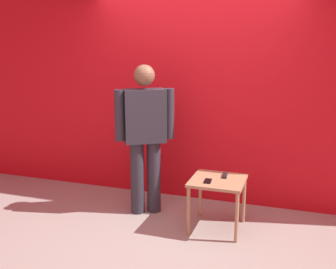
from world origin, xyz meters
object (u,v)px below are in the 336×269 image
object	(u,v)px
standing_person	(145,132)
side_table	(218,186)
tv_remote	(225,175)
cell_phone	(208,181)

from	to	relation	value
standing_person	side_table	xyz separation A→B (m)	(0.88, -0.17, -0.48)
standing_person	tv_remote	distance (m)	1.01
standing_person	cell_phone	size ratio (longest dim) A/B	11.88
cell_phone	tv_remote	size ratio (longest dim) A/B	0.85
side_table	tv_remote	world-z (taller)	tv_remote
cell_phone	tv_remote	world-z (taller)	tv_remote
standing_person	cell_phone	xyz separation A→B (m)	(0.80, -0.27, -0.40)
cell_phone	tv_remote	bearing A→B (deg)	53.68
standing_person	tv_remote	xyz separation A→B (m)	(0.93, -0.05, -0.40)
standing_person	side_table	distance (m)	1.02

